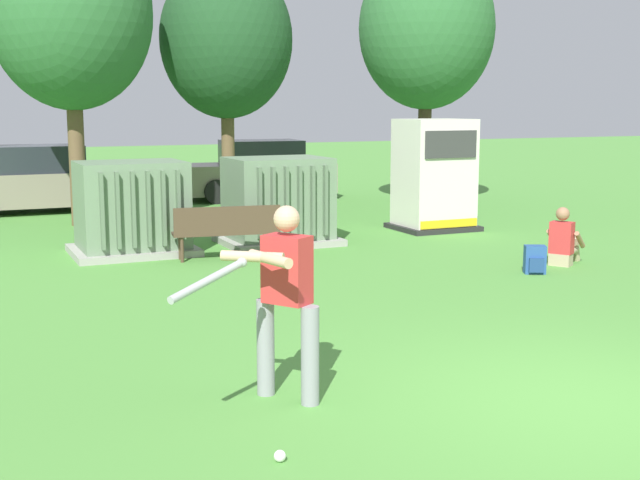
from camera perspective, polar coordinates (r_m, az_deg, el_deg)
name	(u,v)px	position (r m, az deg, el deg)	size (l,w,h in m)	color
ground_plane	(577,402)	(7.93, 16.93, -10.42)	(96.00, 96.00, 0.00)	#51933D
transformer_west	(132,209)	(15.14, -12.56, 2.04)	(2.10, 1.70, 1.62)	#9E9B93
transformer_mid_west	(278,202)	(15.89, -2.85, 2.57)	(2.10, 1.70, 1.62)	#9E9B93
generator_enclosure	(434,175)	(17.81, 7.69, 4.34)	(1.60, 1.40, 2.30)	#262626
park_bench	(227,228)	(14.34, -6.30, 0.80)	(1.84, 0.65, 0.92)	#4C3828
batter	(283,294)	(7.37, -2.49, -3.62)	(1.47, 1.11, 1.74)	gray
sports_ball	(280,456)	(6.42, -2.72, -14.33)	(0.09, 0.09, 0.09)	white
seated_spectator	(563,242)	(14.38, 16.07, -0.12)	(0.78, 0.68, 0.96)	tan
backpack	(535,260)	(13.53, 14.28, -1.32)	(0.38, 0.35, 0.44)	#264C8C
tree_center_left	(70,14)	(19.03, -16.46, 14.40)	(3.41, 3.41, 6.51)	brown
tree_center_right	(226,40)	(20.54, -6.33, 13.24)	(3.12, 3.12, 5.96)	brown
tree_right	(427,29)	(22.02, 7.19, 13.92)	(3.41, 3.41, 6.51)	#4C3828
parked_car_leftmost	(33,181)	(21.68, -18.76, 3.76)	(4.20, 1.92, 1.62)	gray
parked_car_left_of_center	(257,172)	(23.56, -4.24, 4.61)	(4.35, 2.24, 1.62)	gray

